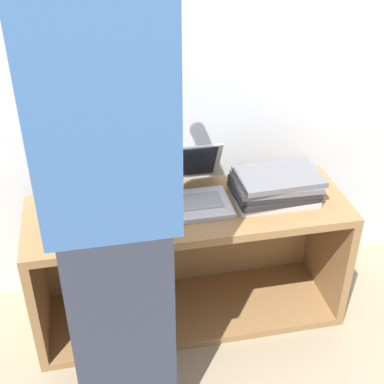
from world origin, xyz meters
The scene contains 7 objects.
ground_plane centered at (0.00, 0.00, 0.00)m, with size 12.00×12.00×0.00m, color gray.
wall_back centered at (0.00, 0.56, 1.20)m, with size 8.00×0.05×2.40m.
cart centered at (0.00, 0.29, 0.30)m, with size 1.35×0.46×0.59m.
laptop_open centered at (0.00, 0.28, 0.64)m, with size 0.35×0.34×0.22m.
laptop_stack_left centered at (-0.37, 0.23, 0.67)m, with size 0.37×0.25×0.17m.
laptop_stack_right centered at (0.37, 0.23, 0.65)m, with size 0.37×0.24×0.12m.
person centered at (-0.33, -0.24, 0.93)m, with size 0.40×0.54×1.83m.
Camera 1 is at (-0.35, -1.58, 1.83)m, focal length 50.00 mm.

